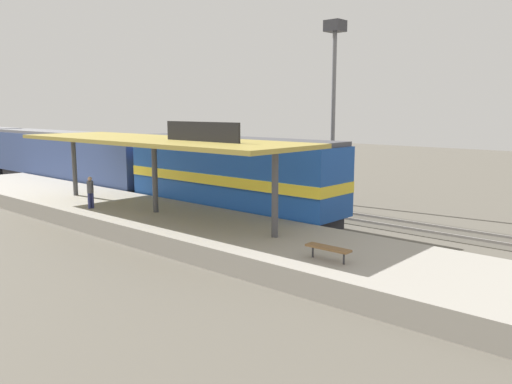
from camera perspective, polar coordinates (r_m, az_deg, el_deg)
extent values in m
plane|color=#5B564C|center=(31.92, -1.45, -2.06)|extent=(120.00, 120.00, 0.00)
cube|color=#4E4941|center=(30.52, -4.02, -2.56)|extent=(3.20, 110.00, 0.04)
cube|color=gray|center=(30.02, -5.00, -2.65)|extent=(0.10, 110.00, 0.16)
cube|color=gray|center=(31.00, -3.07, -2.25)|extent=(0.10, 110.00, 0.16)
cube|color=#4E4941|center=(33.83, 1.56, -1.39)|extent=(3.20, 110.00, 0.04)
cube|color=gray|center=(33.28, 0.76, -1.46)|extent=(0.10, 110.00, 0.16)
cube|color=gray|center=(34.36, 2.34, -1.13)|extent=(0.10, 110.00, 0.16)
cube|color=#9E998E|center=(27.49, -10.91, -3.09)|extent=(6.00, 44.00, 0.90)
cylinder|color=#47474C|center=(21.36, 2.09, -0.27)|extent=(0.28, 0.28, 3.60)
cylinder|color=#47474C|center=(27.11, -11.05, 1.57)|extent=(0.28, 0.28, 3.60)
cylinder|color=#47474C|center=(33.79, -19.33, 2.68)|extent=(0.28, 0.28, 3.60)
cube|color=#A38E3D|center=(26.93, -11.17, 5.58)|extent=(5.20, 18.00, 0.20)
cube|color=black|center=(24.14, -6.00, 6.62)|extent=(0.12, 4.80, 0.90)
cylinder|color=#333338|center=(18.18, 9.62, -7.20)|extent=(0.07, 0.07, 0.42)
cylinder|color=#333338|center=(18.87, 6.26, -6.52)|extent=(0.07, 0.07, 0.42)
cube|color=brown|center=(18.45, 7.92, -6.11)|extent=(0.44, 1.70, 0.08)
cube|color=#28282D|center=(29.81, -2.83, -1.87)|extent=(2.60, 13.60, 0.70)
cube|color=#19479E|center=(29.48, -2.87, 2.14)|extent=(2.90, 14.40, 3.50)
cube|color=#47474C|center=(29.31, -2.89, 5.77)|extent=(2.78, 14.11, 0.24)
cube|color=yellow|center=(29.51, -2.86, 1.63)|extent=(2.93, 14.43, 0.56)
cube|color=#28282D|center=(44.18, -19.74, 1.19)|extent=(2.60, 19.20, 0.70)
cube|color=#384C84|center=(43.97, -19.88, 3.77)|extent=(2.90, 20.00, 3.30)
cube|color=slate|center=(43.85, -20.00, 6.07)|extent=(2.78, 19.60, 0.24)
cube|color=#28282D|center=(37.60, -5.06, 0.39)|extent=(2.50, 11.20, 0.70)
cube|color=#6B6056|center=(37.39, -5.09, 2.89)|extent=(2.80, 12.00, 2.60)
cube|color=#554D45|center=(37.26, -5.12, 5.07)|extent=(2.69, 11.76, 0.24)
cylinder|color=slate|center=(34.29, 8.45, 7.87)|extent=(0.28, 0.28, 11.00)
cube|color=#333338|center=(34.67, 8.69, 17.58)|extent=(1.10, 1.10, 0.70)
cylinder|color=navy|center=(29.16, -17.84, -0.93)|extent=(0.16, 0.16, 0.84)
cylinder|color=navy|center=(29.25, -17.54, -0.88)|extent=(0.16, 0.16, 0.84)
cylinder|color=#4C4C51|center=(29.10, -17.76, 0.53)|extent=(0.34, 0.34, 0.64)
sphere|color=tan|center=(29.04, -17.80, 1.38)|extent=(0.23, 0.23, 0.23)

